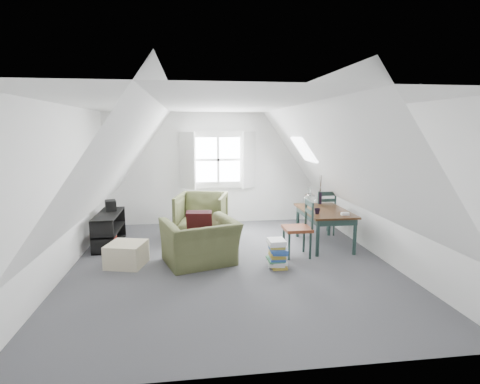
{
  "coord_description": "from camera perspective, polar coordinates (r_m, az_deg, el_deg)",
  "views": [
    {
      "loc": [
        -0.63,
        -5.7,
        2.14
      ],
      "look_at": [
        0.22,
        0.6,
        1.06
      ],
      "focal_mm": 28.0,
      "sensor_mm": 36.0,
      "label": 1
    }
  ],
  "objects": [
    {
      "name": "floor",
      "position": [
        6.12,
        -1.29,
        -10.86
      ],
      "size": [
        5.5,
        5.5,
        0.0
      ],
      "primitive_type": "plane",
      "color": "#47474C",
      "rests_on": "ground"
    },
    {
      "name": "ceiling",
      "position": [
        5.74,
        -1.38,
        13.21
      ],
      "size": [
        5.5,
        5.5,
        0.0
      ],
      "primitive_type": "plane",
      "rotation": [
        3.14,
        0.0,
        0.0
      ],
      "color": "white",
      "rests_on": "wall_back"
    },
    {
      "name": "wall_back",
      "position": [
        8.52,
        -3.37,
        3.61
      ],
      "size": [
        5.0,
        0.0,
        5.0
      ],
      "primitive_type": "plane",
      "rotation": [
        1.57,
        0.0,
        0.0
      ],
      "color": "white",
      "rests_on": "ground"
    },
    {
      "name": "wall_front",
      "position": [
        3.14,
        4.22,
        -6.9
      ],
      "size": [
        5.0,
        0.0,
        5.0
      ],
      "primitive_type": "plane",
      "rotation": [
        -1.57,
        0.0,
        0.0
      ],
      "color": "white",
      "rests_on": "ground"
    },
    {
      "name": "wall_left",
      "position": [
        6.06,
        -25.53,
        0.23
      ],
      "size": [
        0.0,
        5.5,
        5.5
      ],
      "primitive_type": "plane",
      "rotation": [
        1.57,
        0.0,
        1.57
      ],
      "color": "white",
      "rests_on": "ground"
    },
    {
      "name": "wall_right",
      "position": [
        6.56,
        20.94,
        1.18
      ],
      "size": [
        0.0,
        5.5,
        5.5
      ],
      "primitive_type": "plane",
      "rotation": [
        1.57,
        0.0,
        -1.57
      ],
      "color": "white",
      "rests_on": "ground"
    },
    {
      "name": "slope_left",
      "position": [
        5.78,
        -16.88,
        5.58
      ],
      "size": [
        3.19,
        5.5,
        4.48
      ],
      "primitive_type": "plane",
      "rotation": [
        0.0,
        2.19,
        0.0
      ],
      "color": "white",
      "rests_on": "wall_left"
    },
    {
      "name": "slope_right",
      "position": [
        6.11,
        13.34,
        5.93
      ],
      "size": [
        3.19,
        5.5,
        4.48
      ],
      "primitive_type": "plane",
      "rotation": [
        0.0,
        -2.19,
        0.0
      ],
      "color": "white",
      "rests_on": "wall_right"
    },
    {
      "name": "dormer_window",
      "position": [
        8.42,
        -3.34,
        4.91
      ],
      "size": [
        1.71,
        0.35,
        1.3
      ],
      "color": "white",
      "rests_on": "wall_back"
    },
    {
      "name": "skylight",
      "position": [
        7.34,
        9.7,
        6.4
      ],
      "size": [
        0.35,
        0.75,
        0.47
      ],
      "primitive_type": "cube",
      "rotation": [
        0.0,
        0.95,
        0.0
      ],
      "color": "white",
      "rests_on": "slope_right"
    },
    {
      "name": "armchair_near",
      "position": [
        6.16,
        -6.05,
        -10.75
      ],
      "size": [
        1.34,
        1.25,
        0.71
      ],
      "primitive_type": "imported",
      "rotation": [
        0.0,
        0.0,
        3.45
      ],
      "color": "#484E2B",
      "rests_on": "floor"
    },
    {
      "name": "armchair_far",
      "position": [
        7.62,
        -5.82,
        -6.73
      ],
      "size": [
        1.14,
        1.16,
        0.88
      ],
      "primitive_type": "imported",
      "rotation": [
        0.0,
        0.0,
        -0.24
      ],
      "color": "#484E2B",
      "rests_on": "floor"
    },
    {
      "name": "throw_pillow",
      "position": [
        6.12,
        -6.19,
        -4.67
      ],
      "size": [
        0.43,
        0.28,
        0.42
      ],
      "primitive_type": "cube",
      "rotation": [
        0.31,
        0.0,
        -0.11
      ],
      "color": "#3D1015",
      "rests_on": "armchair_near"
    },
    {
      "name": "ottoman",
      "position": [
        6.25,
        -16.89,
        -9.06
      ],
      "size": [
        0.67,
        0.67,
        0.36
      ],
      "primitive_type": "cube",
      "rotation": [
        0.0,
        0.0,
        -0.25
      ],
      "color": "#C0B392",
      "rests_on": "floor"
    },
    {
      "name": "dining_table",
      "position": [
        7.07,
        12.75,
        -3.37
      ],
      "size": [
        0.8,
        1.33,
        0.67
      ],
      "rotation": [
        0.0,
        0.0,
        0.04
      ],
      "color": "black",
      "rests_on": "floor"
    },
    {
      "name": "demijohn",
      "position": [
        7.39,
        10.52,
        -0.95
      ],
      "size": [
        0.24,
        0.24,
        0.33
      ],
      "rotation": [
        0.0,
        0.0,
        0.33
      ],
      "color": "silver",
      "rests_on": "dining_table"
    },
    {
      "name": "vase_twigs",
      "position": [
        7.57,
        12.09,
        -0.83
      ],
      "size": [
        0.07,
        0.08,
        0.58
      ],
      "rotation": [
        0.0,
        0.0,
        0.18
      ],
      "color": "black",
      "rests_on": "dining_table"
    },
    {
      "name": "cup",
      "position": [
        6.69,
        11.66,
        -3.3
      ],
      "size": [
        0.13,
        0.13,
        0.1
      ],
      "primitive_type": "imported",
      "rotation": [
        0.0,
        0.0,
        -0.32
      ],
      "color": "black",
      "rests_on": "dining_table"
    },
    {
      "name": "paper_box",
      "position": [
        6.71,
        15.72,
        -3.23
      ],
      "size": [
        0.14,
        0.11,
        0.04
      ],
      "primitive_type": "cube",
      "rotation": [
        0.0,
        0.0,
        -0.14
      ],
      "color": "white",
      "rests_on": "dining_table"
    },
    {
      "name": "dining_chair_far",
      "position": [
        7.82,
        12.64,
        -2.9
      ],
      "size": [
        0.43,
        0.43,
        0.91
      ],
      "rotation": [
        0.0,
        0.0,
        3.34
      ],
      "color": "brown",
      "rests_on": "floor"
    },
    {
      "name": "dining_chair_near",
      "position": [
        6.41,
        9.03,
        -5.36
      ],
      "size": [
        0.45,
        0.45,
        0.95
      ],
      "rotation": [
        0.0,
        0.0,
        -1.65
      ],
      "color": "brown",
      "rests_on": "floor"
    },
    {
      "name": "media_shelf",
      "position": [
        7.35,
        -19.37,
        -5.66
      ],
      "size": [
        0.39,
        1.18,
        0.6
      ],
      "rotation": [
        0.0,
        0.0,
        -0.03
      ],
      "color": "black",
      "rests_on": "floor"
    },
    {
      "name": "electronics_box",
      "position": [
        7.53,
        -19.11,
        -1.99
      ],
      "size": [
        0.25,
        0.3,
        0.21
      ],
      "primitive_type": "cube",
      "rotation": [
        0.0,
        0.0,
        0.28
      ],
      "color": "black",
      "rests_on": "media_shelf"
    },
    {
      "name": "magazine_stack",
      "position": [
        5.93,
        5.71,
        -9.31
      ],
      "size": [
        0.33,
        0.39,
        0.44
      ],
      "rotation": [
        0.0,
        0.0,
        0.01
      ],
      "color": "#B29933",
      "rests_on": "floor"
    }
  ]
}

